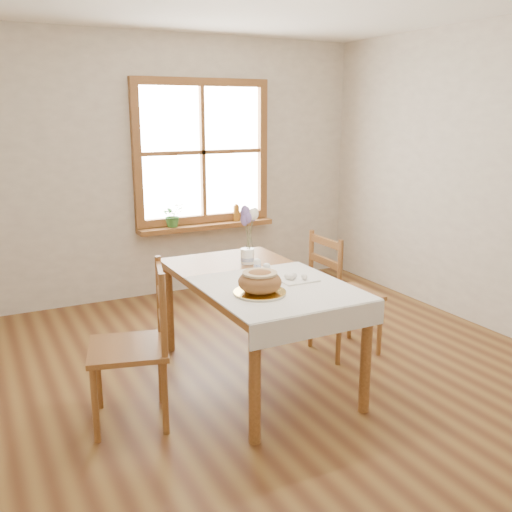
{
  "coord_description": "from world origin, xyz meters",
  "views": [
    {
      "loc": [
        -1.73,
        -3.05,
        1.86
      ],
      "look_at": [
        0.0,
        0.3,
        0.9
      ],
      "focal_mm": 40.0,
      "sensor_mm": 36.0,
      "label": 1
    }
  ],
  "objects": [
    {
      "name": "potted_plant",
      "position": [
        0.13,
        2.4,
        0.81
      ],
      "size": [
        0.27,
        0.29,
        0.19
      ],
      "primitive_type": "imported",
      "rotation": [
        0.0,
        0.0,
        0.25
      ],
      "color": "#316B2A",
      "rests_on": "window_sill"
    },
    {
      "name": "flower_vase",
      "position": [
        0.1,
        0.63,
        0.81
      ],
      "size": [
        0.13,
        0.13,
        0.11
      ],
      "primitive_type": "cylinder",
      "rotation": [
        0.0,
        0.0,
        -0.33
      ],
      "color": "white",
      "rests_on": "dining_table"
    },
    {
      "name": "bread_plate",
      "position": [
        -0.17,
        -0.07,
        0.77
      ],
      "size": [
        0.4,
        0.4,
        0.02
      ],
      "primitive_type": "cylinder",
      "rotation": [
        0.0,
        0.0,
        0.33
      ],
      "color": "white",
      "rests_on": "table_linen"
    },
    {
      "name": "window",
      "position": [
        0.5,
        2.47,
        1.45
      ],
      "size": [
        1.46,
        0.08,
        1.46
      ],
      "color": "#985F2F",
      "rests_on": "ground"
    },
    {
      "name": "chair_right",
      "position": [
        0.84,
        0.4,
        0.48
      ],
      "size": [
        0.47,
        0.45,
        0.97
      ],
      "primitive_type": null,
      "rotation": [
        0.0,
        0.0,
        1.57
      ],
      "color": "#985F2F",
      "rests_on": "ground"
    },
    {
      "name": "room_walls",
      "position": [
        0.0,
        0.0,
        1.71
      ],
      "size": [
        4.6,
        5.1,
        2.65
      ],
      "color": "beige",
      "rests_on": "ground"
    },
    {
      "name": "salt_shaker",
      "position": [
        0.06,
        0.39,
        0.81
      ],
      "size": [
        0.06,
        0.06,
        0.1
      ],
      "primitive_type": "cylinder",
      "rotation": [
        0.0,
        0.0,
        -0.26
      ],
      "color": "white",
      "rests_on": "table_linen"
    },
    {
      "name": "lavender_bouquet",
      "position": [
        0.1,
        0.63,
        1.03
      ],
      "size": [
        0.18,
        0.18,
        0.33
      ],
      "primitive_type": null,
      "color": "#65508F",
      "rests_on": "flower_vase"
    },
    {
      "name": "egg_napkin",
      "position": [
        0.2,
        0.08,
        0.77
      ],
      "size": [
        0.25,
        0.21,
        0.01
      ],
      "primitive_type": "cube",
      "rotation": [
        0.0,
        0.0,
        -0.01
      ],
      "color": "silver",
      "rests_on": "table_linen"
    },
    {
      "name": "window_sill",
      "position": [
        0.5,
        2.4,
        0.69
      ],
      "size": [
        1.46,
        0.2,
        0.05
      ],
      "color": "#985F2F",
      "rests_on": "ground"
    },
    {
      "name": "table_linen",
      "position": [
        0.0,
        -0.0,
        0.76
      ],
      "size": [
        0.91,
        0.99,
        0.01
      ],
      "primitive_type": "cube",
      "color": "silver",
      "rests_on": "dining_table"
    },
    {
      "name": "chair_left",
      "position": [
        -0.96,
        0.13,
        0.49
      ],
      "size": [
        0.59,
        0.57,
        0.99
      ],
      "primitive_type": null,
      "rotation": [
        0.0,
        0.0,
        -1.83
      ],
      "color": "#985F2F",
      "rests_on": "ground"
    },
    {
      "name": "ground",
      "position": [
        0.0,
        0.0,
        0.0
      ],
      "size": [
        5.0,
        5.0,
        0.0
      ],
      "primitive_type": "plane",
      "color": "brown",
      "rests_on": "ground"
    },
    {
      "name": "bread_loaf",
      "position": [
        -0.17,
        -0.07,
        0.85
      ],
      "size": [
        0.27,
        0.27,
        0.15
      ],
      "primitive_type": "ellipsoid",
      "color": "#976035",
      "rests_on": "bread_plate"
    },
    {
      "name": "dining_table",
      "position": [
        0.0,
        0.3,
        0.66
      ],
      "size": [
        0.9,
        1.6,
        0.75
      ],
      "color": "#985F2F",
      "rests_on": "ground"
    },
    {
      "name": "pepper_shaker",
      "position": [
        0.06,
        0.25,
        0.81
      ],
      "size": [
        0.05,
        0.05,
        0.09
      ],
      "primitive_type": "cylinder",
      "rotation": [
        0.0,
        0.0,
        -0.05
      ],
      "color": "white",
      "rests_on": "table_linen"
    },
    {
      "name": "eggs",
      "position": [
        0.2,
        0.08,
        0.79
      ],
      "size": [
        0.19,
        0.17,
        0.04
      ],
      "primitive_type": null,
      "rotation": [
        0.0,
        0.0,
        -0.01
      ],
      "color": "silver",
      "rests_on": "egg_napkin"
    },
    {
      "name": "amber_bottle",
      "position": [
        0.85,
        2.4,
        0.81
      ],
      "size": [
        0.08,
        0.08,
        0.19
      ],
      "primitive_type": "cylinder",
      "rotation": [
        0.0,
        0.0,
        -0.31
      ],
      "color": "#A8691F",
      "rests_on": "window_sill"
    }
  ]
}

